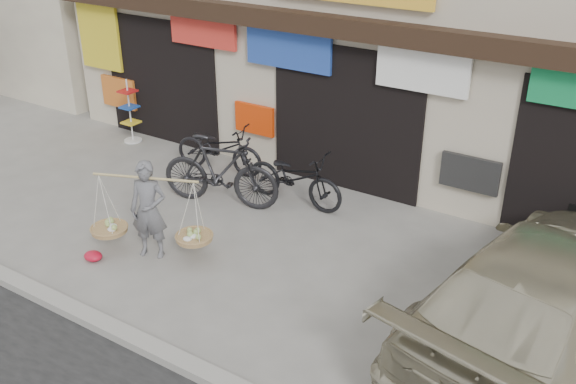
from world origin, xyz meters
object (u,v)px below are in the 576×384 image
Objects in this scene: bike_0 at (219,148)px; bike_1 at (220,171)px; bike_2 at (294,177)px; street_vendor at (149,214)px; suv at (555,293)px; display_rack at (130,117)px.

bike_1 is (0.92, -1.13, 0.16)m from bike_0.
street_vendor is at bearing 161.71° from bike_2.
bike_0 is 0.96× the size of bike_2.
bike_1 is (-0.15, 1.94, -0.07)m from street_vendor.
bike_0 is at bearing 80.23° from bike_2.
bike_2 is at bearing -7.16° from suv.
bike_0 is at bearing 86.83° from street_vendor.
display_rack is at bearing -1.80° from suv.
street_vendor is 2.86m from bike_2.
street_vendor is at bearing 169.57° from bike_1.
display_rack is (-3.72, 3.29, -0.15)m from street_vendor.
street_vendor is 4.97m from display_rack.
bike_2 is at bearing -109.10° from bike_0.
bike_1 reaches higher than bike_0.
display_rack is (-3.57, 1.35, -0.08)m from bike_1.
display_rack is at bearing 116.11° from street_vendor.
street_vendor is 1.95m from bike_1.
street_vendor reaches higher than bike_2.
bike_2 is at bearing -7.34° from display_rack.
bike_0 is 2.04m from bike_2.
bike_1 reaches higher than bike_2.
suv is (5.85, -0.84, 0.12)m from bike_1.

